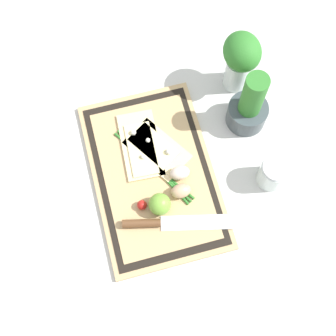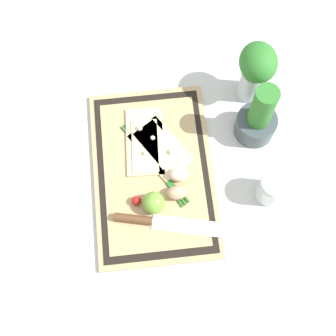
{
  "view_description": "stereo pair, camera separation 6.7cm",
  "coord_description": "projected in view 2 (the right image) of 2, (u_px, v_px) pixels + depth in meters",
  "views": [
    {
      "loc": [
        0.42,
        -0.07,
        1.21
      ],
      "look_at": [
        0.0,
        0.04,
        0.03
      ],
      "focal_mm": 50.0,
      "sensor_mm": 36.0,
      "label": 1
    },
    {
      "loc": [
        0.44,
        -0.01,
        1.21
      ],
      "look_at": [
        0.0,
        0.04,
        0.03
      ],
      "focal_mm": 50.0,
      "sensor_mm": 36.0,
      "label": 2
    }
  ],
  "objects": [
    {
      "name": "pizza_slice_near",
      "position": [
        145.0,
        142.0,
        1.3
      ],
      "size": [
        0.21,
        0.11,
        0.02
      ],
      "color": "beige",
      "rests_on": "cutting_board"
    },
    {
      "name": "egg_pink",
      "position": [
        179.0,
        174.0,
        1.25
      ],
      "size": [
        0.04,
        0.05,
        0.04
      ],
      "primitive_type": "ellipsoid",
      "color": "beige",
      "rests_on": "cutting_board"
    },
    {
      "name": "lime",
      "position": [
        154.0,
        203.0,
        1.21
      ],
      "size": [
        0.06,
        0.06,
        0.06
      ],
      "primitive_type": "sphere",
      "color": "#70A838",
      "rests_on": "cutting_board"
    },
    {
      "name": "herb_pot",
      "position": [
        258.0,
        119.0,
        1.27
      ],
      "size": [
        0.11,
        0.11,
        0.22
      ],
      "color": "#3D474C",
      "rests_on": "ground_plane"
    },
    {
      "name": "cherry_tomato_red",
      "position": [
        137.0,
        201.0,
        1.23
      ],
      "size": [
        0.03,
        0.03,
        0.03
      ],
      "primitive_type": "sphere",
      "color": "red",
      "rests_on": "cutting_board"
    },
    {
      "name": "egg_brown",
      "position": [
        177.0,
        193.0,
        1.23
      ],
      "size": [
        0.04,
        0.05,
        0.04
      ],
      "primitive_type": "ellipsoid",
      "color": "tan",
      "rests_on": "cutting_board"
    },
    {
      "name": "knife",
      "position": [
        151.0,
        221.0,
        1.22
      ],
      "size": [
        0.1,
        0.29,
        0.02
      ],
      "color": "silver",
      "rests_on": "cutting_board"
    },
    {
      "name": "sauce_jar",
      "position": [
        272.0,
        189.0,
        1.23
      ],
      "size": [
        0.08,
        0.08,
        0.09
      ],
      "color": "silver",
      "rests_on": "ground_plane"
    },
    {
      "name": "pizza_slice_far",
      "position": [
        160.0,
        147.0,
        1.29
      ],
      "size": [
        0.2,
        0.18,
        0.02
      ],
      "color": "beige",
      "rests_on": "cutting_board"
    },
    {
      "name": "ground_plane",
      "position": [
        153.0,
        174.0,
        1.29
      ],
      "size": [
        6.0,
        6.0,
        0.0
      ],
      "primitive_type": "plane",
      "color": "silver"
    },
    {
      "name": "herb_glass",
      "position": [
        256.0,
        69.0,
        1.26
      ],
      "size": [
        0.12,
        0.1,
        0.21
      ],
      "color": "silver",
      "rests_on": "ground_plane"
    },
    {
      "name": "scallion_bunch",
      "position": [
        154.0,
        163.0,
        1.28
      ],
      "size": [
        0.26,
        0.17,
        0.01
      ],
      "color": "#2D7528",
      "rests_on": "cutting_board"
    },
    {
      "name": "cutting_board",
      "position": [
        153.0,
        173.0,
        1.28
      ],
      "size": [
        0.51,
        0.33,
        0.02
      ],
      "color": "tan",
      "rests_on": "ground_plane"
    }
  ]
}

